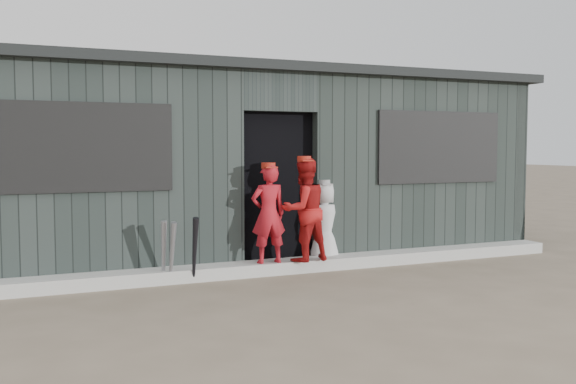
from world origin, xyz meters
name	(u,v)px	position (x,y,z in m)	size (l,w,h in m)	color
ground	(361,305)	(0.00, 0.00, 0.00)	(80.00, 80.00, 0.00)	brown
curb	(287,266)	(0.00, 1.82, 0.07)	(8.00, 0.36, 0.15)	#A4A59F
bat_left	(164,252)	(-1.57, 1.71, 0.37)	(0.07, 0.07, 0.73)	#93939B
bat_mid	(172,253)	(-1.50, 1.61, 0.37)	(0.07, 0.07, 0.74)	gray
bat_right	(195,250)	(-1.25, 1.55, 0.39)	(0.07, 0.07, 0.80)	black
player_red_left	(268,214)	(-0.29, 1.73, 0.75)	(0.43, 0.29, 1.19)	#A4141D
player_red_right	(304,210)	(0.16, 1.68, 0.78)	(0.62, 0.48, 1.27)	#A21414
player_grey_back	(323,224)	(0.60, 2.02, 0.55)	(0.54, 0.35, 1.10)	#BBBBBB
dugout	(242,165)	(0.00, 3.50, 1.29)	(8.30, 3.30, 2.62)	black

